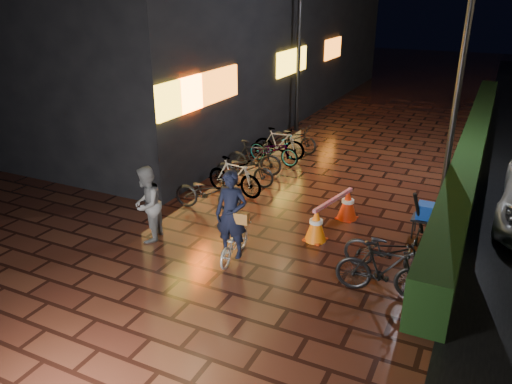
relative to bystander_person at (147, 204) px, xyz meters
The scene contains 11 objects.
ground 3.00m from the bystander_person, 23.42° to the left, with size 80.00×80.00×0.00m, color #381911.
hedge 10.91m from the bystander_person, 56.98° to the left, with size 0.70×20.00×1.00m, color black.
bystander_person is the anchor object (origin of this frame).
storefront_block 14.84m from the bystander_person, 118.46° to the left, with size 12.09×22.00×9.00m.
lamp_post_hedge 8.04m from the bystander_person, 44.27° to the left, with size 0.54×0.29×5.83m.
lamp_post_sf 10.25m from the bystander_person, 92.84° to the left, with size 0.53×0.16×5.57m.
cyclist 2.08m from the bystander_person, ahead, with size 0.72×1.39×1.94m.
traffic_barrier 4.15m from the bystander_person, 33.22° to the left, with size 0.80×1.89×0.77m.
cart_assembly 6.09m from the bystander_person, 26.98° to the left, with size 0.62×0.62×1.14m.
parked_bikes_storefront 4.81m from the bystander_person, 85.87° to the left, with size 2.01×6.32×1.02m.
parked_bikes_hedge 5.09m from the bystander_person, ahead, with size 1.82×1.46×1.02m.
Camera 1 is at (3.76, -8.94, 5.12)m, focal length 35.00 mm.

